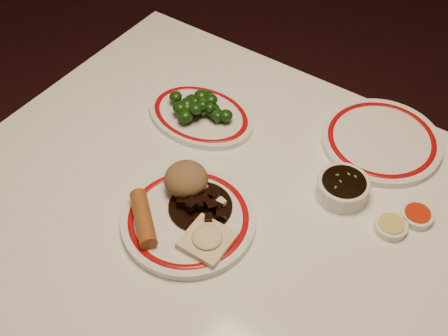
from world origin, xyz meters
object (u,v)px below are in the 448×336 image
main_plate (189,220)px  stirfry_heap (201,203)px  dining_table (244,240)px  fried_wonton (207,239)px  broccoli_plate (201,115)px  soy_bowl (343,188)px  rice_mound (186,179)px  broccoli_pile (199,106)px  spring_roll (143,218)px

main_plate → stirfry_heap: stirfry_heap is taller
dining_table → fried_wonton: (-0.01, -0.11, 0.12)m
dining_table → fried_wonton: fried_wonton is taller
dining_table → main_plate: (-0.08, -0.08, 0.10)m
dining_table → broccoli_plate: (-0.23, 0.17, 0.10)m
soy_bowl → broccoli_plate: bearing=177.0°
rice_mound → stirfry_heap: 0.06m
broccoli_plate → rice_mound: bearing=-60.6°
dining_table → broccoli_plate: size_ratio=4.57×
dining_table → broccoli_pile: bearing=144.9°
dining_table → broccoli_plate: bearing=144.1°
dining_table → main_plate: main_plate is taller
soy_bowl → fried_wonton: bearing=-119.7°
broccoli_pile → broccoli_plate: bearing=77.1°
spring_roll → fried_wonton: size_ratio=1.41×
spring_roll → soy_bowl: bearing=-2.9°
broccoli_pile → soy_bowl: bearing=-2.3°
main_plate → spring_roll: bearing=-135.4°
broccoli_plate → soy_bowl: bearing=-3.0°
rice_mound → soy_bowl: rice_mound is taller
fried_wonton → broccoli_pile: size_ratio=0.54×
broccoli_pile → soy_bowl: 0.37m
stirfry_heap → broccoli_pile: bearing=127.5°
fried_wonton → broccoli_pile: (-0.22, 0.27, 0.01)m
rice_mound → fried_wonton: 0.14m
spring_roll → soy_bowl: spring_roll is taller
main_plate → fried_wonton: size_ratio=3.58×
stirfry_heap → broccoli_pile: 0.27m
main_plate → soy_bowl: soy_bowl is taller
rice_mound → stirfry_heap: bearing=-19.6°
fried_wonton → broccoli_plate: 0.35m
rice_mound → soy_bowl: 0.31m
rice_mound → fried_wonton: size_ratio=1.00×
rice_mound → spring_roll: size_ratio=0.71×
main_plate → broccoli_pile: 0.29m
spring_roll → broccoli_pile: broccoli_pile is taller
fried_wonton → broccoli_plate: bearing=128.4°
spring_roll → broccoli_plate: spring_roll is taller
main_plate → rice_mound: rice_mound is taller
fried_wonton → soy_bowl: (0.15, 0.26, -0.01)m
spring_roll → broccoli_pile: bearing=57.6°
fried_wonton → stirfry_heap: stirfry_heap is taller
main_plate → dining_table: bearing=46.9°
fried_wonton → rice_mound: bearing=143.7°
main_plate → soy_bowl: 0.31m
main_plate → spring_roll: 0.09m
main_plate → broccoli_pile: broccoli_pile is taller
spring_roll → broccoli_pile: (-0.10, 0.31, 0.01)m
spring_roll → broccoli_plate: bearing=57.2°
main_plate → broccoli_pile: (-0.16, 0.25, 0.03)m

